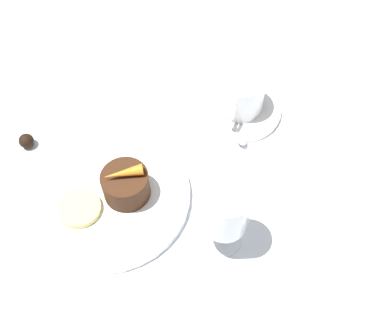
{
  "coord_description": "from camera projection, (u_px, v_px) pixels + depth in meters",
  "views": [
    {
      "loc": [
        0.32,
        0.18,
        0.61
      ],
      "look_at": [
        -0.06,
        0.06,
        0.04
      ],
      "focal_mm": 42.0,
      "sensor_mm": 36.0,
      "label": 1
    }
  ],
  "objects": [
    {
      "name": "ground_plane",
      "position": [
        147.0,
        196.0,
        0.71
      ],
      "size": [
        3.0,
        3.0,
        0.0
      ],
      "primitive_type": "plane",
      "color": "white"
    },
    {
      "name": "dinner_plate",
      "position": [
        109.0,
        195.0,
        0.7
      ],
      "size": [
        0.25,
        0.25,
        0.01
      ],
      "color": "white",
      "rests_on": "ground_plane"
    },
    {
      "name": "saucer",
      "position": [
        239.0,
        109.0,
        0.81
      ],
      "size": [
        0.15,
        0.15,
        0.01
      ],
      "color": "white",
      "rests_on": "ground_plane"
    },
    {
      "name": "coffee_cup",
      "position": [
        240.0,
        92.0,
        0.78
      ],
      "size": [
        0.11,
        0.08,
        0.07
      ],
      "color": "white",
      "rests_on": "saucer"
    },
    {
      "name": "spoon",
      "position": [
        229.0,
        126.0,
        0.78
      ],
      "size": [
        0.09,
        0.1,
        0.0
      ],
      "color": "silver",
      "rests_on": "saucer"
    },
    {
      "name": "wine_glass",
      "position": [
        226.0,
        212.0,
        0.6
      ],
      "size": [
        0.06,
        0.06,
        0.13
      ],
      "color": "silver",
      "rests_on": "ground_plane"
    },
    {
      "name": "fork",
      "position": [
        149.0,
        111.0,
        0.81
      ],
      "size": [
        0.04,
        0.17,
        0.01
      ],
      "color": "silver",
      "rests_on": "ground_plane"
    },
    {
      "name": "dessert_cake",
      "position": [
        126.0,
        185.0,
        0.68
      ],
      "size": [
        0.07,
        0.07,
        0.05
      ],
      "color": "#381E0F",
      "rests_on": "dinner_plate"
    },
    {
      "name": "carrot_garnish",
      "position": [
        123.0,
        173.0,
        0.65
      ],
      "size": [
        0.05,
        0.06,
        0.02
      ],
      "color": "orange",
      "rests_on": "dessert_cake"
    },
    {
      "name": "pineapple_slice",
      "position": [
        80.0,
        208.0,
        0.68
      ],
      "size": [
        0.07,
        0.07,
        0.01
      ],
      "color": "#EFE075",
      "rests_on": "dinner_plate"
    },
    {
      "name": "chocolate_truffle",
      "position": [
        26.0,
        141.0,
        0.76
      ],
      "size": [
        0.03,
        0.03,
        0.03
      ],
      "color": "black",
      "rests_on": "ground_plane"
    }
  ]
}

